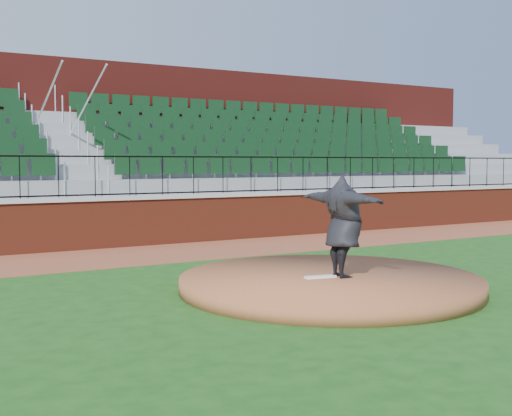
{
  "coord_description": "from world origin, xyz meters",
  "views": [
    {
      "loc": [
        -6.33,
        -9.03,
        2.16
      ],
      "look_at": [
        0.0,
        1.5,
        1.3
      ],
      "focal_mm": 46.2,
      "sensor_mm": 36.0,
      "label": 1
    }
  ],
  "objects": [
    {
      "name": "ground",
      "position": [
        0.0,
        0.0,
        0.0
      ],
      "size": [
        90.0,
        90.0,
        0.0
      ],
      "primitive_type": "plane",
      "color": "#194814",
      "rests_on": "ground"
    },
    {
      "name": "warning_track",
      "position": [
        0.0,
        5.4,
        0.01
      ],
      "size": [
        34.0,
        3.2,
        0.01
      ],
      "primitive_type": "cube",
      "color": "brown",
      "rests_on": "ground"
    },
    {
      "name": "field_wall",
      "position": [
        0.0,
        7.0,
        0.6
      ],
      "size": [
        34.0,
        0.35,
        1.2
      ],
      "primitive_type": "cube",
      "color": "maroon",
      "rests_on": "ground"
    },
    {
      "name": "wall_cap",
      "position": [
        0.0,
        7.0,
        1.25
      ],
      "size": [
        34.0,
        0.45,
        0.1
      ],
      "primitive_type": "cube",
      "color": "#B7B7B7",
      "rests_on": "field_wall"
    },
    {
      "name": "wall_railing",
      "position": [
        0.0,
        7.0,
        1.8
      ],
      "size": [
        34.0,
        0.05,
        1.0
      ],
      "primitive_type": null,
      "color": "black",
      "rests_on": "wall_cap"
    },
    {
      "name": "seating_stands",
      "position": [
        0.0,
        9.72,
        2.3
      ],
      "size": [
        34.0,
        5.1,
        4.6
      ],
      "primitive_type": null,
      "color": "gray",
      "rests_on": "ground"
    },
    {
      "name": "concourse_wall",
      "position": [
        0.0,
        12.52,
        2.75
      ],
      "size": [
        34.0,
        0.5,
        5.5
      ],
      "primitive_type": "cube",
      "color": "maroon",
      "rests_on": "ground"
    },
    {
      "name": "pitchers_mound",
      "position": [
        0.38,
        -0.27,
        0.12
      ],
      "size": [
        5.06,
        5.06,
        0.25
      ],
      "primitive_type": "cylinder",
      "color": "brown",
      "rests_on": "ground"
    },
    {
      "name": "pitching_rubber",
      "position": [
        0.12,
        -0.36,
        0.27
      ],
      "size": [
        0.55,
        0.24,
        0.04
      ],
      "primitive_type": "cube",
      "rotation": [
        0.0,
        0.0,
        -0.2
      ],
      "color": "white",
      "rests_on": "pitchers_mound"
    },
    {
      "name": "pitcher",
      "position": [
        0.47,
        -0.51,
        1.09
      ],
      "size": [
        0.57,
        2.07,
        1.68
      ],
      "primitive_type": "imported",
      "rotation": [
        0.0,
        0.0,
        1.57
      ],
      "color": "black",
      "rests_on": "pitchers_mound"
    }
  ]
}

